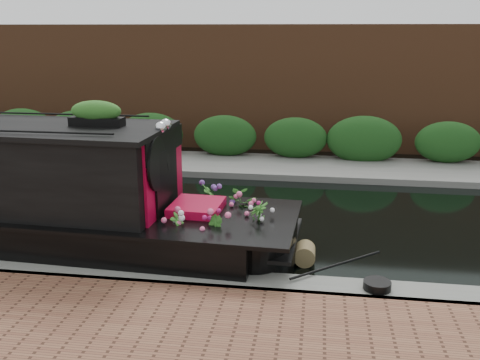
# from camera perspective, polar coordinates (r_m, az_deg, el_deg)

# --- Properties ---
(ground) EXTENTS (80.00, 80.00, 0.00)m
(ground) POSITION_cam_1_polar(r_m,az_deg,el_deg) (11.57, -6.47, -3.79)
(ground) COLOR black
(ground) RESTS_ON ground
(near_bank_coping) EXTENTS (40.00, 0.60, 0.50)m
(near_bank_coping) POSITION_cam_1_polar(r_m,az_deg,el_deg) (8.68, -12.10, -11.01)
(near_bank_coping) COLOR slate
(near_bank_coping) RESTS_ON ground
(far_bank_path) EXTENTS (40.00, 2.40, 0.34)m
(far_bank_path) POSITION_cam_1_polar(r_m,az_deg,el_deg) (15.49, -2.53, 1.38)
(far_bank_path) COLOR slate
(far_bank_path) RESTS_ON ground
(far_hedge) EXTENTS (40.00, 1.10, 2.80)m
(far_hedge) POSITION_cam_1_polar(r_m,az_deg,el_deg) (16.35, -1.93, 2.16)
(far_hedge) COLOR #184116
(far_hedge) RESTS_ON ground
(far_brick_wall) EXTENTS (40.00, 1.00, 8.00)m
(far_brick_wall) POSITION_cam_1_polar(r_m,az_deg,el_deg) (18.36, -0.76, 3.70)
(far_brick_wall) COLOR brown
(far_brick_wall) RESTS_ON ground
(rope_fender) EXTENTS (0.35, 0.43, 0.35)m
(rope_fender) POSITION_cam_1_polar(r_m,az_deg,el_deg) (9.25, 6.94, -7.80)
(rope_fender) COLOR olive
(rope_fender) RESTS_ON ground
(coiled_mooring_rope) EXTENTS (0.40, 0.40, 0.12)m
(coiled_mooring_rope) POSITION_cam_1_polar(r_m,az_deg,el_deg) (8.09, 14.42, -10.81)
(coiled_mooring_rope) COLOR black
(coiled_mooring_rope) RESTS_ON near_bank_coping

